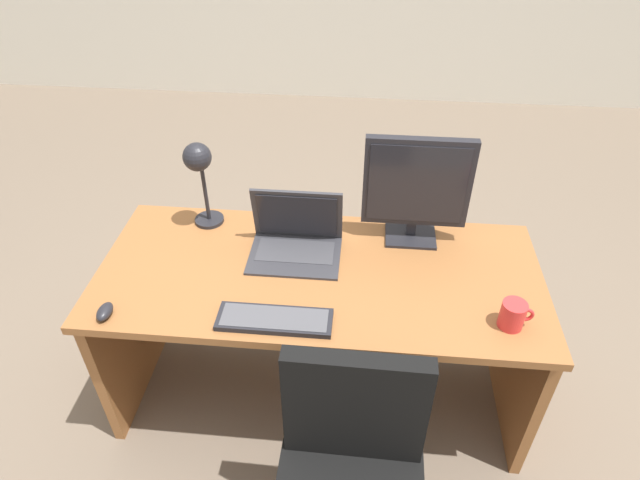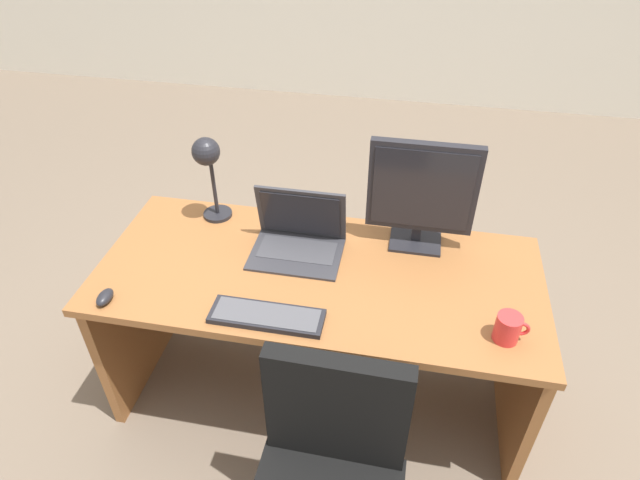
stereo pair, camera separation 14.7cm
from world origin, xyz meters
The scene contains 8 objects.
ground centered at (0.00, 1.50, 0.00)m, with size 12.00×12.00×0.00m, color #6B5B4C.
desk centered at (0.00, 0.05, 0.50)m, with size 1.65×0.73×0.72m.
monitor centered at (0.35, 0.24, 0.96)m, with size 0.40×0.16×0.44m.
laptop centered at (-0.10, 0.14, 0.79)m, with size 0.35×0.26×0.25m.
keyboard centered at (-0.12, -0.27, 0.73)m, with size 0.39×0.12×0.02m.
mouse centered at (-0.70, -0.29, 0.74)m, with size 0.05×0.08×0.04m.
desk_lamp centered at (-0.49, 0.25, 0.99)m, with size 0.12×0.14×0.38m.
coffee_mug centered at (0.66, -0.21, 0.77)m, with size 0.11×0.08×0.10m.
Camera 2 is at (0.29, -1.49, 2.05)m, focal length 30.42 mm.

